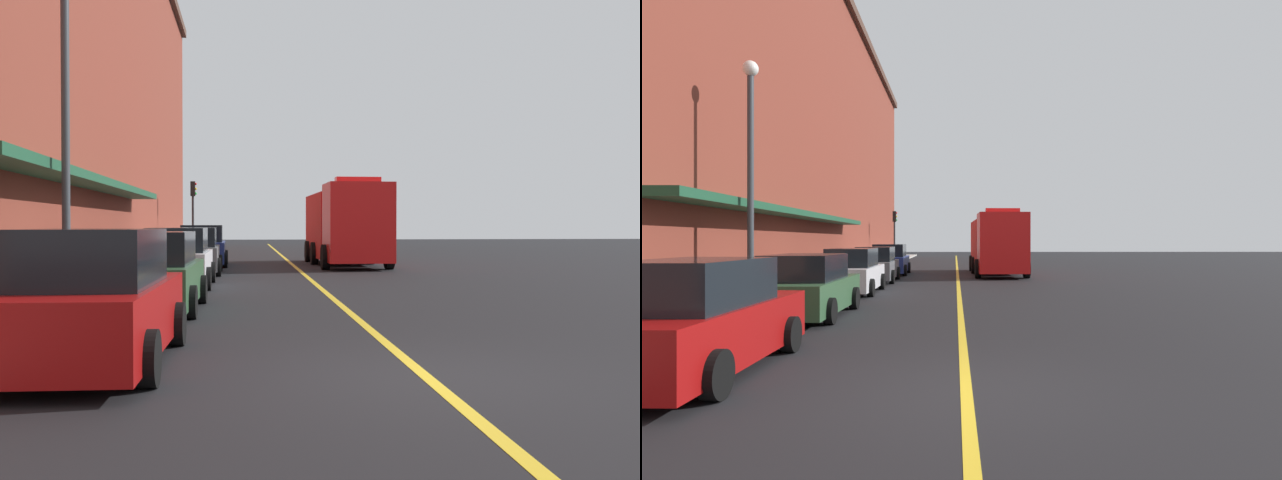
% 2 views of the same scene
% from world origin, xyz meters
% --- Properties ---
extents(ground_plane, '(112.00, 112.00, 0.00)m').
position_xyz_m(ground_plane, '(0.00, 25.00, 0.00)').
color(ground_plane, black).
extents(sidewalk_left, '(2.40, 70.00, 0.15)m').
position_xyz_m(sidewalk_left, '(-6.20, 25.00, 0.07)').
color(sidewalk_left, '#ADA8A0').
rests_on(sidewalk_left, ground).
extents(lane_center_stripe, '(0.16, 70.00, 0.01)m').
position_xyz_m(lane_center_stripe, '(0.00, 25.00, 0.00)').
color(lane_center_stripe, gold).
rests_on(lane_center_stripe, ground).
extents(brick_building_left, '(9.63, 64.00, 18.33)m').
position_xyz_m(brick_building_left, '(-11.63, 23.99, 9.17)').
color(brick_building_left, maroon).
rests_on(brick_building_left, ground).
extents(parked_car_0, '(2.02, 4.58, 1.72)m').
position_xyz_m(parked_car_0, '(-3.98, 1.05, 0.80)').
color(parked_car_0, maroon).
rests_on(parked_car_0, ground).
extents(parked_car_1, '(2.13, 4.53, 1.63)m').
position_xyz_m(parked_car_1, '(-4.02, 6.92, 0.77)').
color(parked_car_1, '#2D5133').
rests_on(parked_car_1, ground).
extents(parked_car_2, '(1.97, 4.52, 1.69)m').
position_xyz_m(parked_car_2, '(-3.99, 12.99, 0.79)').
color(parked_car_2, silver).
rests_on(parked_car_2, ground).
extents(parked_car_3, '(2.04, 4.42, 1.67)m').
position_xyz_m(parked_car_3, '(-3.93, 18.40, 0.78)').
color(parked_car_3, '#595B60').
rests_on(parked_car_3, ground).
extents(parked_car_4, '(2.17, 4.62, 1.76)m').
position_xyz_m(parked_car_4, '(-3.90, 23.63, 0.82)').
color(parked_car_4, navy).
rests_on(parked_car_4, ground).
extents(fire_truck, '(3.00, 9.23, 3.65)m').
position_xyz_m(fire_truck, '(2.26, 23.76, 1.74)').
color(fire_truck, red).
rests_on(fire_truck, ground).
extents(parking_meter_0, '(0.14, 0.18, 1.33)m').
position_xyz_m(parking_meter_0, '(-5.35, 21.52, 1.06)').
color(parking_meter_0, '#4C4C51').
rests_on(parking_meter_0, sidewalk_left).
extents(parking_meter_1, '(0.14, 0.18, 1.33)m').
position_xyz_m(parking_meter_1, '(-5.35, 8.79, 1.06)').
color(parking_meter_1, '#4C4C51').
rests_on(parking_meter_1, sidewalk_left).
extents(street_lamp_left, '(0.44, 0.44, 6.94)m').
position_xyz_m(street_lamp_left, '(-5.95, 8.07, 4.40)').
color(street_lamp_left, '#33383D').
rests_on(street_lamp_left, sidewalk_left).
extents(traffic_light_near, '(0.38, 0.36, 4.30)m').
position_xyz_m(traffic_light_near, '(-5.29, 37.92, 3.16)').
color(traffic_light_near, '#232326').
rests_on(traffic_light_near, sidewalk_left).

